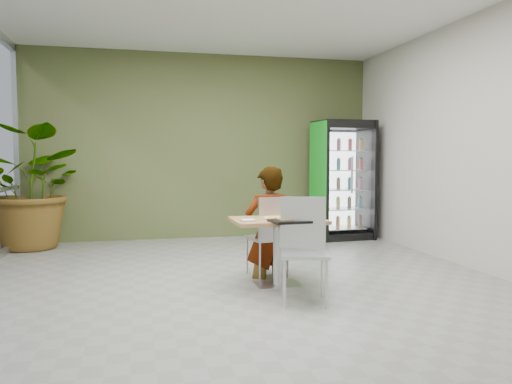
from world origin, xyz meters
TOP-DOWN VIEW (x-y plane):
  - ground at (0.00, 0.00)m, footprint 7.00×7.00m
  - room_envelope at (0.00, 0.00)m, footprint 6.00×7.00m
  - dining_table at (0.36, -0.05)m, footprint 0.98×0.69m
  - chair_far at (0.40, 0.39)m, footprint 0.50×0.51m
  - chair_near at (0.48, -0.58)m, footprint 0.55×0.55m
  - seated_woman at (0.38, 0.44)m, footprint 0.66×0.50m
  - pizza_plate at (0.34, -0.01)m, footprint 0.34×0.29m
  - soda_cup at (0.57, -0.08)m, footprint 0.10×0.10m
  - napkin_stack at (0.01, -0.17)m, footprint 0.15×0.15m
  - cafeteria_tray at (0.43, -0.37)m, footprint 0.48×0.36m
  - beverage_fridge at (2.35, 2.87)m, footprint 0.97×0.77m
  - potted_plant at (-2.66, 3.04)m, footprint 2.17×2.05m

SIDE VIEW (x-z plane):
  - ground at x=0.00m, z-range 0.00..0.00m
  - seated_woman at x=0.38m, z-range -0.30..1.31m
  - dining_table at x=0.36m, z-range 0.16..0.91m
  - chair_far at x=0.40m, z-range 0.08..1.04m
  - chair_near at x=0.48m, z-range 0.09..1.11m
  - napkin_stack at x=0.01m, z-range 0.75..0.77m
  - cafeteria_tray at x=0.43m, z-range 0.75..0.78m
  - pizza_plate at x=0.34m, z-range 0.75..0.78m
  - soda_cup at x=0.57m, z-range 0.75..0.93m
  - potted_plant at x=-2.66m, z-range 0.00..1.91m
  - beverage_fridge at x=2.35m, z-range 0.00..2.04m
  - room_envelope at x=0.00m, z-range 0.00..3.20m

